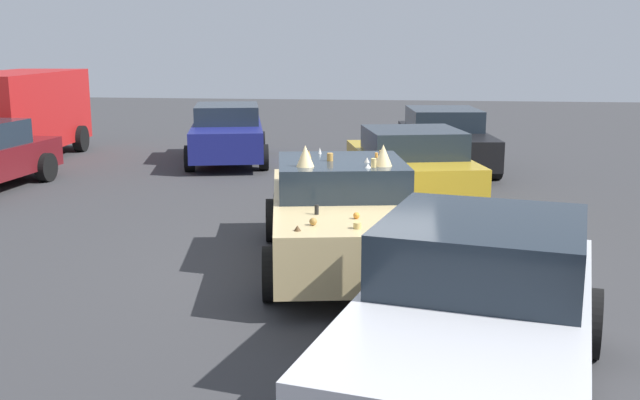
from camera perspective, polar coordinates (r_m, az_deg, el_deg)
ground_plane at (r=10.11m, az=1.69°, el=-5.04°), size 60.00×60.00×0.00m
art_car_decorated at (r=9.97m, az=1.70°, el=-1.05°), size 4.58×2.64×1.68m
parked_van_behind_right at (r=20.58m, az=-22.09°, el=6.32°), size 5.27×2.58×2.23m
parked_sedan_row_back_center at (r=13.72m, az=6.89°, el=2.52°), size 4.24×2.68×1.45m
parked_sedan_far_right at (r=17.96m, az=9.50°, el=4.62°), size 4.56×2.42×1.42m
parked_sedan_row_back_far at (r=6.41m, az=11.84°, el=-8.47°), size 4.43×2.71×1.49m
parked_sedan_behind_left at (r=18.97m, az=-7.11°, el=5.09°), size 4.52×2.64×1.42m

